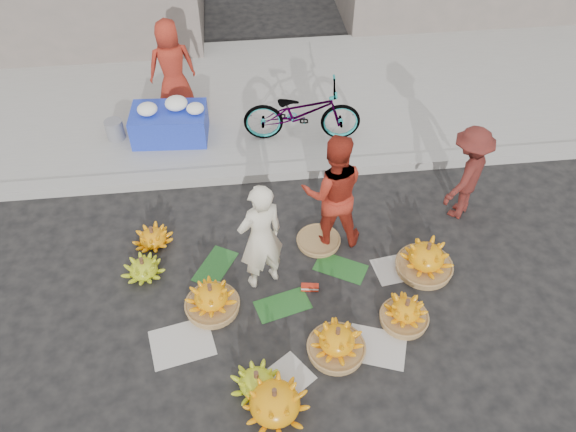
{
  "coord_description": "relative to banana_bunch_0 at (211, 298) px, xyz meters",
  "views": [
    {
      "loc": [
        -0.5,
        -4.25,
        5.53
      ],
      "look_at": [
        0.06,
        0.61,
        0.7
      ],
      "focal_mm": 35.0,
      "sensor_mm": 36.0,
      "label": 1
    }
  ],
  "objects": [
    {
      "name": "banana_bunch_0",
      "position": [
        0.0,
        0.0,
        0.0
      ],
      "size": [
        0.71,
        0.71,
        0.44
      ],
      "rotation": [
        0.0,
        0.0,
        -0.34
      ],
      "color": "olive",
      "rests_on": "ground"
    },
    {
      "name": "vendor_red",
      "position": [
        1.59,
        1.0,
        0.64
      ],
      "size": [
        0.85,
        0.69,
        1.65
      ],
      "primitive_type": "imported",
      "rotation": [
        0.0,
        0.0,
        3.07
      ],
      "color": "#B12F1B",
      "rests_on": "ground"
    },
    {
      "name": "banana_bunch_1",
      "position": [
        0.45,
        -1.11,
        -0.05
      ],
      "size": [
        0.52,
        0.52,
        0.33
      ],
      "rotation": [
        0.0,
        0.0,
        0.01
      ],
      "color": "#8FAE18",
      "rests_on": "ground"
    },
    {
      "name": "banana_bunch_3",
      "position": [
        1.37,
        -0.75,
        0.0
      ],
      "size": [
        0.71,
        0.71,
        0.44
      ],
      "rotation": [
        0.0,
        0.0,
        -0.32
      ],
      "color": "olive",
      "rests_on": "ground"
    },
    {
      "name": "banana_bunch_2",
      "position": [
        0.62,
        -1.39,
        0.01
      ],
      "size": [
        0.89,
        0.89,
        0.44
      ],
      "rotation": [
        0.0,
        0.0,
        0.26
      ],
      "color": "#FFA60C",
      "rests_on": "ground"
    },
    {
      "name": "bicycle",
      "position": [
        1.48,
        3.11,
        0.41
      ],
      "size": [
        0.81,
        1.88,
        0.96
      ],
      "primitive_type": "imported",
      "rotation": [
        0.0,
        0.0,
        1.47
      ],
      "color": "gray",
      "rests_on": "sidewalk"
    },
    {
      "name": "vendor_cream",
      "position": [
        0.63,
        0.36,
        0.59
      ],
      "size": [
        0.67,
        0.57,
        1.56
      ],
      "primitive_type": "imported",
      "rotation": [
        0.0,
        0.0,
        3.54
      ],
      "color": "#EBE2C6",
      "rests_on": "ground"
    },
    {
      "name": "newspaper_scatter",
      "position": [
        0.94,
        -0.65,
        -0.19
      ],
      "size": [
        3.2,
        1.8,
        0.0
      ],
      "primitive_type": null,
      "color": "beige",
      "rests_on": "ground"
    },
    {
      "name": "grey_bucket",
      "position": [
        -1.46,
        3.42,
        0.09
      ],
      "size": [
        0.28,
        0.28,
        0.32
      ],
      "primitive_type": "cylinder",
      "color": "slate",
      "rests_on": "sidewalk"
    },
    {
      "name": "banana_bunch_5",
      "position": [
        2.69,
        0.31,
        0.02
      ],
      "size": [
        0.71,
        0.71,
        0.48
      ],
      "rotation": [
        0.0,
        0.0,
        0.03
      ],
      "color": "olive",
      "rests_on": "ground"
    },
    {
      "name": "basket_spare",
      "position": [
        1.43,
        0.91,
        -0.16
      ],
      "size": [
        0.69,
        0.69,
        0.07
      ],
      "primitive_type": "cylinder",
      "rotation": [
        0.0,
        0.0,
        0.27
      ],
      "color": "olive",
      "rests_on": "ground"
    },
    {
      "name": "banana_bunch_7",
      "position": [
        -0.76,
        1.14,
        -0.05
      ],
      "size": [
        0.62,
        0.62,
        0.31
      ],
      "rotation": [
        0.0,
        0.0,
        0.34
      ],
      "color": "#FFA60C",
      "rests_on": "ground"
    },
    {
      "name": "sidewalk",
      "position": [
        0.94,
        4.45,
        -0.13
      ],
      "size": [
        40.0,
        4.0,
        0.12
      ],
      "primitive_type": "cube",
      "color": "gray",
      "rests_on": "ground"
    },
    {
      "name": "banana_bunch_6",
      "position": [
        -0.84,
        0.61,
        -0.06
      ],
      "size": [
        0.49,
        0.49,
        0.31
      ],
      "rotation": [
        0.0,
        0.0,
        0.01
      ],
      "color": "#8FAE18",
      "rests_on": "ground"
    },
    {
      "name": "ground",
      "position": [
        0.94,
        0.15,
        -0.19
      ],
      "size": [
        80.0,
        80.0,
        0.0
      ],
      "primitive_type": "plane",
      "color": "black",
      "rests_on": "ground"
    },
    {
      "name": "flower_table",
      "position": [
        -0.58,
        3.36,
        0.21
      ],
      "size": [
        1.2,
        0.8,
        0.67
      ],
      "rotation": [
        0.0,
        0.0,
        -0.06
      ],
      "color": "#1C31BA",
      "rests_on": "sidewalk"
    },
    {
      "name": "curb",
      "position": [
        0.94,
        2.35,
        -0.11
      ],
      "size": [
        40.0,
        0.25,
        0.15
      ],
      "primitive_type": "cube",
      "color": "gray",
      "rests_on": "ground"
    },
    {
      "name": "man_striped",
      "position": [
        3.45,
        1.28,
        0.52
      ],
      "size": [
        1.02,
        1.01,
        1.41
      ],
      "primitive_type": "imported",
      "rotation": [
        0.0,
        0.0,
        3.91
      ],
      "color": "maroon",
      "rests_on": "ground"
    },
    {
      "name": "incense_stack",
      "position": [
        1.2,
        0.14,
        -0.14
      ],
      "size": [
        0.22,
        0.1,
        0.09
      ],
      "primitive_type": "cube",
      "rotation": [
        0.0,
        0.0,
        -0.16
      ],
      "color": "red",
      "rests_on": "ground"
    },
    {
      "name": "flower_vendor",
      "position": [
        -0.5,
        4.2,
        0.71
      ],
      "size": [
        0.85,
        0.65,
        1.55
      ],
      "primitive_type": "imported",
      "rotation": [
        0.0,
        0.0,
        3.36
      ],
      "color": "#B12F1B",
      "rests_on": "sidewalk"
    },
    {
      "name": "banana_bunch_4",
      "position": [
        2.23,
        -0.44,
        -0.02
      ],
      "size": [
        0.61,
        0.61,
        0.4
      ],
      "rotation": [
        0.0,
        0.0,
        0.36
      ],
      "color": "olive",
      "rests_on": "ground"
    },
    {
      "name": "banana_leaves",
      "position": [
        0.84,
        0.35,
        -0.18
      ],
      "size": [
        2.0,
        1.0,
        0.0
      ],
      "primitive_type": null,
      "color": "#1B511E",
      "rests_on": "ground"
    }
  ]
}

